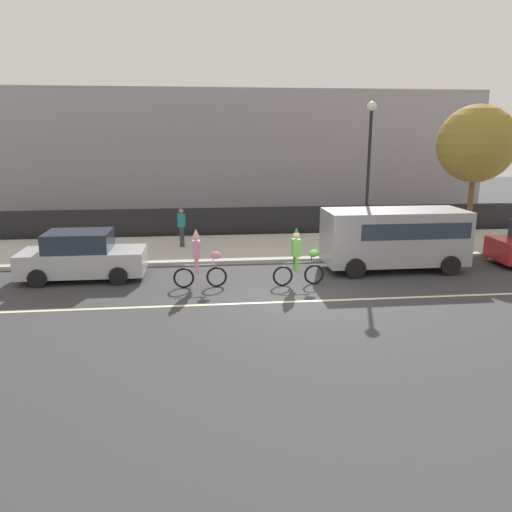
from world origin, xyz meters
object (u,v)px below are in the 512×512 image
object	(u,v)px
parked_van_grey	(396,235)
pedestrian_onlooker	(182,227)
street_lamp_post	(369,156)
parked_car_silver	(82,257)
parade_cyclist_lime	(299,260)
parade_cyclist_pink	(200,262)

from	to	relation	value
parked_van_grey	pedestrian_onlooker	world-z (taller)	parked_van_grey
parked_van_grey	street_lamp_post	distance (m)	3.44
parked_van_grey	parked_car_silver	world-z (taller)	parked_van_grey
parked_van_grey	parked_car_silver	xyz separation A→B (m)	(-10.99, -0.03, -0.50)
parade_cyclist_lime	pedestrian_onlooker	xyz separation A→B (m)	(-3.95, 5.55, 0.17)
parade_cyclist_lime	pedestrian_onlooker	world-z (taller)	parade_cyclist_lime
parade_cyclist_pink	parked_van_grey	world-z (taller)	parked_van_grey
parked_car_silver	pedestrian_onlooker	bearing A→B (deg)	51.39
parked_car_silver	parked_van_grey	bearing A→B (deg)	0.15
parade_cyclist_pink	parade_cyclist_lime	distance (m)	3.18
parked_car_silver	street_lamp_post	world-z (taller)	street_lamp_post
parked_car_silver	pedestrian_onlooker	world-z (taller)	pedestrian_onlooker
parked_car_silver	street_lamp_post	xyz separation A→B (m)	(10.55, 2.11, 3.21)
street_lamp_post	parade_cyclist_pink	bearing A→B (deg)	-151.64
parked_van_grey	pedestrian_onlooker	bearing A→B (deg)	152.91
parade_cyclist_pink	parked_car_silver	xyz separation A→B (m)	(-3.97, 1.44, -0.06)
parade_cyclist_pink	street_lamp_post	xyz separation A→B (m)	(6.58, 3.55, 3.15)
parked_van_grey	pedestrian_onlooker	distance (m)	8.75
parked_van_grey	pedestrian_onlooker	xyz separation A→B (m)	(-7.79, 3.98, -0.27)
parade_cyclist_pink	street_lamp_post	distance (m)	8.12
parade_cyclist_lime	pedestrian_onlooker	bearing A→B (deg)	125.41
parked_van_grey	street_lamp_post	bearing A→B (deg)	101.92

